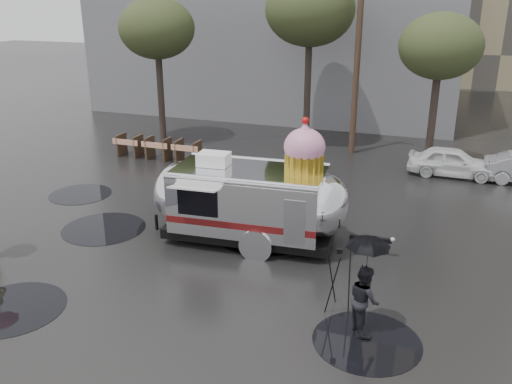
% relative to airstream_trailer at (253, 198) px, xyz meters
% --- Properties ---
extents(ground, '(120.00, 120.00, 0.00)m').
position_rel_airstream_trailer_xyz_m(ground, '(-1.46, -3.33, -1.41)').
color(ground, black).
rests_on(ground, ground).
extents(puddles, '(13.94, 9.53, 0.01)m').
position_rel_airstream_trailer_xyz_m(puddles, '(-2.11, -1.32, -1.40)').
color(puddles, black).
rests_on(puddles, ground).
extents(grey_building, '(22.00, 12.00, 13.00)m').
position_rel_airstream_trailer_xyz_m(grey_building, '(-5.46, 20.67, 5.09)').
color(grey_building, '#5F5E62').
rests_on(grey_building, ground).
extents(utility_pole, '(1.60, 0.28, 9.00)m').
position_rel_airstream_trailer_xyz_m(utility_pole, '(1.04, 10.67, 3.21)').
color(utility_pole, '#473323').
rests_on(utility_pole, ground).
extents(tree_left, '(3.64, 3.64, 6.95)m').
position_rel_airstream_trailer_xyz_m(tree_left, '(-8.46, 9.67, 4.08)').
color(tree_left, '#382D26').
rests_on(tree_left, ground).
extents(tree_mid, '(4.20, 4.20, 8.03)m').
position_rel_airstream_trailer_xyz_m(tree_mid, '(-1.46, 11.67, 4.93)').
color(tree_mid, '#382D26').
rests_on(tree_mid, ground).
extents(tree_right, '(3.36, 3.36, 6.42)m').
position_rel_airstream_trailer_xyz_m(tree_right, '(4.54, 9.67, 3.65)').
color(tree_right, '#382D26').
rests_on(tree_right, ground).
extents(barricade_row, '(4.30, 0.80, 1.00)m').
position_rel_airstream_trailer_xyz_m(barricade_row, '(-7.01, 6.63, -0.88)').
color(barricade_row, '#473323').
rests_on(barricade_row, ground).
extents(airstream_trailer, '(7.44, 3.17, 4.01)m').
position_rel_airstream_trailer_xyz_m(airstream_trailer, '(0.00, 0.00, 0.00)').
color(airstream_trailer, silver).
rests_on(airstream_trailer, ground).
extents(person_right, '(0.76, 0.88, 1.61)m').
position_rel_airstream_trailer_xyz_m(person_right, '(3.93, -3.57, -0.60)').
color(person_right, black).
rests_on(person_right, ground).
extents(umbrella_black, '(1.16, 1.16, 2.34)m').
position_rel_airstream_trailer_xyz_m(umbrella_black, '(3.93, -3.57, 0.54)').
color(umbrella_black, black).
rests_on(umbrella_black, ground).
extents(tripod, '(0.64, 0.64, 1.61)m').
position_rel_airstream_trailer_xyz_m(tripod, '(3.19, -2.87, -0.44)').
color(tripod, black).
rests_on(tripod, ground).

